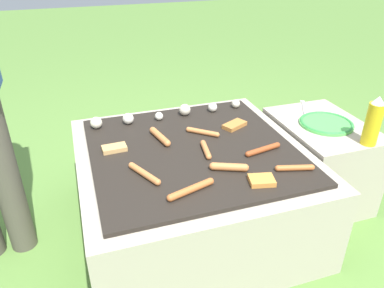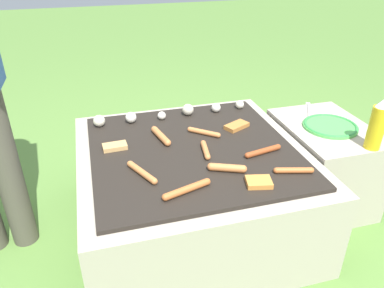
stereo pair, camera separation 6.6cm
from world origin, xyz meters
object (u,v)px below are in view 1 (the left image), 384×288
at_px(sausage_front_center, 229,167).
at_px(condiment_bottle, 373,122).
at_px(plate_colorful, 326,123).
at_px(fork_utensil, 303,107).

relative_size(sausage_front_center, condiment_bottle, 0.65).
height_order(sausage_front_center, plate_colorful, sausage_front_center).
bearing_deg(condiment_bottle, sausage_front_center, -179.46).
distance_m(condiment_bottle, fork_utensil, 0.46).
bearing_deg(plate_colorful, sausage_front_center, -159.62).
distance_m(sausage_front_center, fork_utensil, 0.78).
xyz_separation_m(sausage_front_center, fork_utensil, (0.63, 0.45, -0.01)).
relative_size(plate_colorful, condiment_bottle, 1.15).
bearing_deg(sausage_front_center, condiment_bottle, 0.54).
bearing_deg(sausage_front_center, plate_colorful, 20.38).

